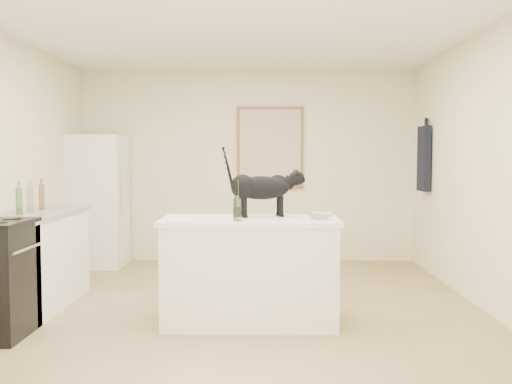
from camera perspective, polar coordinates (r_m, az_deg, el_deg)
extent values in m
plane|color=#A58657|center=(5.18, -1.67, -12.35)|extent=(5.50, 5.50, 0.00)
plane|color=white|center=(5.13, -1.73, 16.85)|extent=(5.50, 5.50, 0.00)
plane|color=beige|center=(7.74, -0.80, 2.64)|extent=(4.50, 0.00, 4.50)
plane|color=beige|center=(2.25, -4.79, 0.56)|extent=(4.50, 0.00, 4.50)
plane|color=beige|center=(5.38, 23.00, 1.99)|extent=(0.00, 5.50, 5.50)
cube|color=white|center=(4.89, -0.60, -8.14)|extent=(1.44, 0.67, 0.86)
cube|color=white|center=(4.81, -0.60, -2.89)|extent=(1.50, 0.70, 0.04)
cube|color=white|center=(5.80, -21.32, -6.53)|extent=(0.60, 1.40, 0.86)
cube|color=gray|center=(5.74, -21.42, -2.10)|extent=(0.62, 1.44, 0.04)
cube|color=white|center=(7.67, -15.61, -0.87)|extent=(0.68, 0.68, 1.70)
cube|color=brown|center=(7.71, 1.43, 4.49)|extent=(0.90, 0.03, 1.10)
cube|color=beige|center=(7.69, 1.43, 4.49)|extent=(0.82, 0.00, 1.02)
cube|color=black|center=(7.30, 16.50, 3.23)|extent=(0.08, 0.34, 0.80)
cylinder|color=#2F6227|center=(4.61, -1.90, -0.99)|extent=(0.09, 0.09, 0.31)
imported|color=silver|center=(4.77, 6.50, -2.40)|extent=(0.29, 0.29, 0.05)
cube|color=beige|center=(7.67, -12.93, 1.81)|extent=(0.05, 0.15, 0.20)
cylinder|color=#266020|center=(5.56, -22.69, -0.84)|extent=(0.06, 0.06, 0.24)
cylinder|color=brown|center=(5.99, -20.72, -0.47)|extent=(0.06, 0.06, 0.25)
cylinder|color=#939C90|center=(5.71, -21.72, -0.68)|extent=(0.06, 0.06, 0.25)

